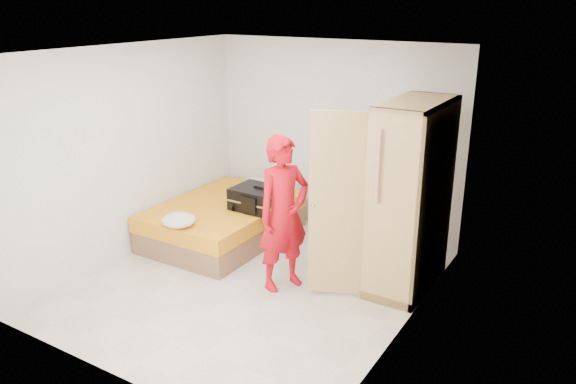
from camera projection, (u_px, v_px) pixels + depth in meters
The scene contains 7 objects.
room at pixel (250, 175), 6.02m from camera, with size 4.00×4.02×2.60m.
bed at pixel (223, 221), 7.55m from camera, with size 1.42×2.02×0.50m.
wardrobe at pixel (405, 202), 6.09m from camera, with size 1.13×1.42×2.10m.
person at pixel (284, 214), 6.11m from camera, with size 0.64×0.42×1.74m, color red.
suitcase at pixel (261, 199), 7.24m from camera, with size 0.74×0.56×0.31m.
round_cushion at pixel (179, 220), 6.72m from camera, with size 0.41×0.41×0.15m, color silver.
pillow at pixel (264, 185), 8.09m from camera, with size 0.54×0.28×0.10m, color silver.
Camera 1 is at (3.34, -4.71, 3.08)m, focal length 35.00 mm.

